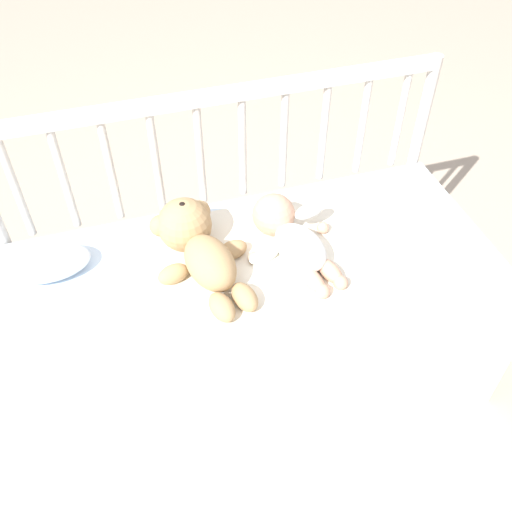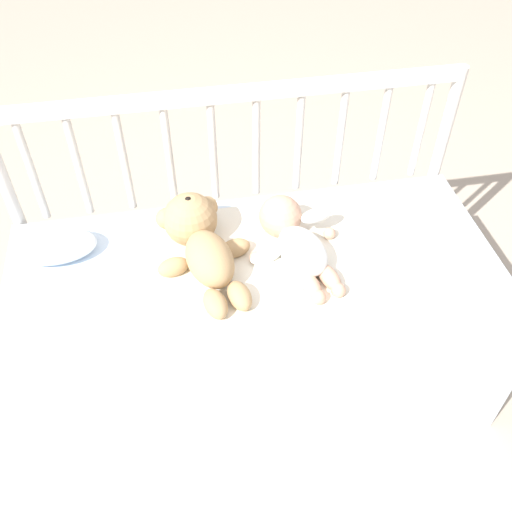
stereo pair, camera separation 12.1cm
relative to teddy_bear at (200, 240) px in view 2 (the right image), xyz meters
name	(u,v)px [view 2 (the right image)]	position (x,y,z in m)	size (l,w,h in m)	color
ground_plane	(256,373)	(0.14, -0.09, -0.54)	(12.00, 12.00, 0.00)	tan
crib_mattress	(256,328)	(0.14, -0.09, -0.30)	(1.32, 0.63, 0.48)	silver
crib_rail	(235,162)	(0.14, 0.25, 0.06)	(1.32, 0.04, 0.83)	beige
blanket	(249,269)	(0.12, -0.07, -0.06)	(0.71, 0.51, 0.01)	silver
teddy_bear	(200,240)	(0.00, 0.00, 0.00)	(0.26, 0.40, 0.15)	tan
baby	(295,239)	(0.25, -0.03, -0.02)	(0.26, 0.35, 0.12)	white
small_pillow	(56,246)	(-0.39, 0.08, -0.03)	(0.22, 0.13, 0.06)	silver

